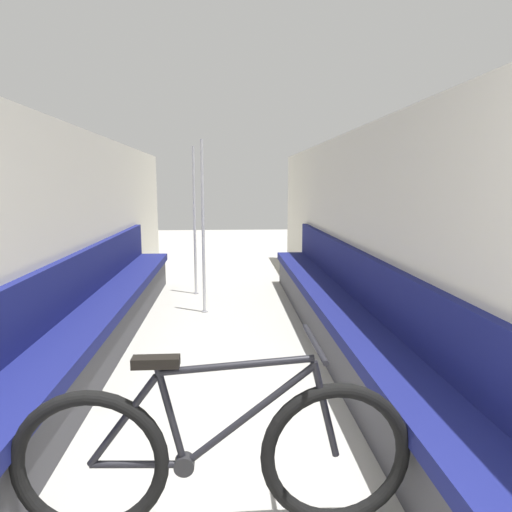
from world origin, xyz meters
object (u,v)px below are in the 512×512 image
at_px(bench_seat_row_left, 94,326).
at_px(grab_pole_near, 195,224).
at_px(bench_seat_row_right, 343,321).
at_px(grab_pole_far, 203,230).
at_px(bicycle, 215,456).

height_order(bench_seat_row_left, grab_pole_near, grab_pole_near).
bearing_deg(bench_seat_row_right, grab_pole_far, 132.28).
bearing_deg(bench_seat_row_left, bicycle, -62.08).
bearing_deg(bench_seat_row_right, bench_seat_row_left, 180.00).
bearing_deg(bicycle, bench_seat_row_left, 114.15).
distance_m(bench_seat_row_right, grab_pole_far, 2.10).
bearing_deg(bench_seat_row_left, grab_pole_near, 73.09).
bearing_deg(bicycle, bench_seat_row_right, 58.12).
relative_size(bench_seat_row_left, bicycle, 3.51).
height_order(bench_seat_row_right, grab_pole_far, grab_pole_far).
bearing_deg(bicycle, grab_pole_near, 91.00).
xyz_separation_m(bench_seat_row_right, grab_pole_near, (-1.50, 2.42, 0.69)).
height_order(bench_seat_row_right, bicycle, bench_seat_row_right).
bearing_deg(bicycle, grab_pole_far, 89.63).
height_order(bicycle, grab_pole_near, grab_pole_near).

